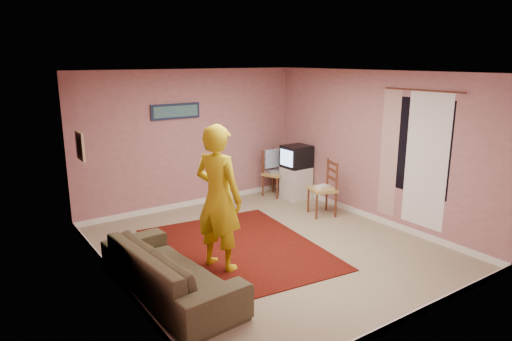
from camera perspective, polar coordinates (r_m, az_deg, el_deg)
ground at (r=7.01m, az=1.52°, el=-9.57°), size 5.00×5.00×0.00m
wall_back at (r=8.71m, az=-8.16°, el=3.88°), size 4.50×0.02×2.60m
wall_front at (r=4.89m, az=19.17°, el=-4.65°), size 4.50×0.02×2.60m
wall_left at (r=5.62m, az=-17.31°, el=-2.12°), size 0.02×5.00×2.60m
wall_right at (r=8.11m, az=14.57°, el=2.84°), size 0.02×5.00×2.60m
ceiling at (r=6.44m, az=1.67°, el=12.19°), size 4.50×5.00×0.02m
baseboard_back at (r=9.00m, az=-7.86°, el=-3.99°), size 4.50×0.02×0.10m
baseboard_front at (r=5.40m, az=17.99°, el=-17.31°), size 4.50×0.02×0.10m
baseboard_left at (r=6.07m, az=-16.35°, el=-13.52°), size 0.02×5.00×0.10m
baseboard_right at (r=8.42m, az=14.01°, el=-5.54°), size 0.02×5.00×0.10m
window at (r=7.53m, az=19.76°, el=2.81°), size 0.01×1.10×1.50m
curtain_sheer at (r=7.47m, az=20.50°, el=1.10°), size 0.01×0.75×2.10m
curtain_floral at (r=7.87m, az=16.30°, el=2.03°), size 0.01×0.35×2.10m
curtain_rod at (r=7.39m, az=20.11°, el=9.41°), size 0.02×1.40×0.02m
picture_back at (r=8.47m, az=-10.01°, el=7.30°), size 0.95×0.04×0.28m
picture_left at (r=7.09m, az=-21.12°, el=2.87°), size 0.04×0.38×0.42m
area_rug at (r=6.95m, az=-2.49°, el=-9.73°), size 2.60×3.11×0.02m
tv_cabinet at (r=9.32m, az=5.02°, el=-1.52°), size 0.51×0.46×0.65m
crt_tv at (r=9.19m, az=5.07°, el=1.76°), size 0.53×0.47×0.45m
chair_a at (r=9.40m, az=2.40°, el=0.30°), size 0.55×0.53×0.52m
dvd_player at (r=9.41m, az=2.39°, el=-0.08°), size 0.40×0.31×0.06m
blue_throw at (r=9.43m, az=2.06°, el=1.53°), size 0.37×0.05×0.38m
chair_b at (r=8.30m, az=8.31°, el=-1.50°), size 0.55×0.57×0.54m
game_console at (r=8.32m, az=8.29°, el=-2.01°), size 0.24×0.18×0.05m
sofa at (r=5.69m, az=-10.71°, el=-12.10°), size 1.03×2.24×0.64m
person at (r=6.05m, az=-4.72°, el=-3.45°), size 0.70×0.84×1.98m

